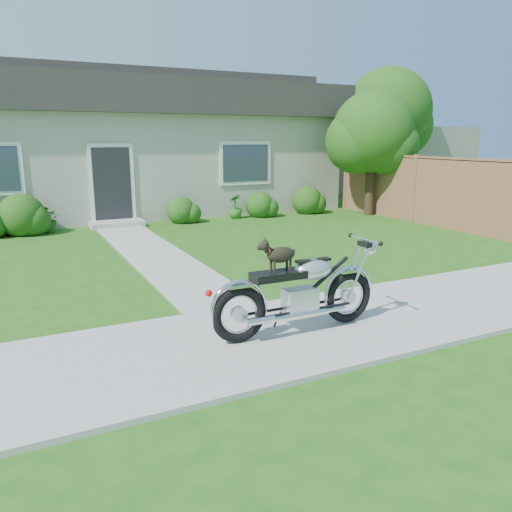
{
  "coord_description": "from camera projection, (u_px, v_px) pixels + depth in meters",
  "views": [
    {
      "loc": [
        -4.04,
        -4.96,
        2.31
      ],
      "look_at": [
        -1.09,
        1.0,
        0.75
      ],
      "focal_mm": 35.0,
      "sensor_mm": 36.0,
      "label": 1
    }
  ],
  "objects": [
    {
      "name": "walkway",
      "position": [
        152.0,
        253.0,
        10.31
      ],
      "size": [
        1.2,
        8.0,
        0.03
      ],
      "primitive_type": "cube",
      "color": "#9E9B93",
      "rests_on": "ground"
    },
    {
      "name": "house",
      "position": [
        139.0,
        144.0,
        16.57
      ],
      "size": [
        12.6,
        7.03,
        4.5
      ],
      "color": "#ABA89B",
      "rests_on": "ground"
    },
    {
      "name": "motorcycle_with_dog",
      "position": [
        300.0,
        291.0,
        5.94
      ],
      "size": [
        2.22,
        0.6,
        1.16
      ],
      "rotation": [
        0.0,
        0.0,
        -0.01
      ],
      "color": "black",
      "rests_on": "sidewalk"
    },
    {
      "name": "tree_far",
      "position": [
        391.0,
        115.0,
        18.82
      ],
      "size": [
        3.24,
        3.24,
        4.96
      ],
      "color": "#3D2B1C",
      "rests_on": "ground"
    },
    {
      "name": "ground",
      "position": [
        363.0,
        318.0,
        6.6
      ],
      "size": [
        80.0,
        80.0,
        0.0
      ],
      "primitive_type": "plane",
      "color": "#235114",
      "rests_on": "ground"
    },
    {
      "name": "potted_plant_left",
      "position": [
        49.0,
        219.0,
        12.6
      ],
      "size": [
        0.79,
        0.82,
        0.69
      ],
      "primitive_type": "imported",
      "rotation": [
        0.0,
        0.0,
        5.26
      ],
      "color": "#225717",
      "rests_on": "ground"
    },
    {
      "name": "tree_near",
      "position": [
        377.0,
        136.0,
        15.06
      ],
      "size": [
        2.52,
        2.45,
        3.75
      ],
      "color": "#3D2B1C",
      "rests_on": "ground"
    },
    {
      "name": "potted_plant_right",
      "position": [
        235.0,
        206.0,
        14.83
      ],
      "size": [
        0.55,
        0.55,
        0.72
      ],
      "primitive_type": "imported",
      "rotation": [
        0.0,
        0.0,
        3.64
      ],
      "color": "#276D1E",
      "rests_on": "ground"
    },
    {
      "name": "shrub_row",
      "position": [
        133.0,
        211.0,
        13.45
      ],
      "size": [
        10.19,
        1.11,
        1.11
      ],
      "color": "#214C14",
      "rests_on": "ground"
    },
    {
      "name": "sidewalk",
      "position": [
        363.0,
        317.0,
        6.6
      ],
      "size": [
        24.0,
        2.2,
        0.04
      ],
      "primitive_type": "cube",
      "color": "#9E9B93",
      "rests_on": "ground"
    },
    {
      "name": "fence",
      "position": [
        415.0,
        189.0,
        14.13
      ],
      "size": [
        0.12,
        6.62,
        1.9
      ],
      "color": "#946342",
      "rests_on": "ground"
    }
  ]
}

